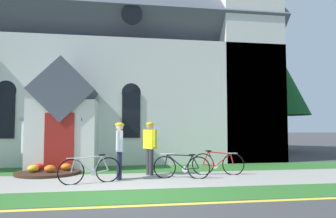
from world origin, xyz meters
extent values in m
plane|color=#3D3D3F|center=(0.00, 4.00, 0.00)|extent=(140.00, 140.00, 0.00)
cube|color=#99968E|center=(0.37, 2.03, 0.01)|extent=(32.00, 2.67, 0.01)
cube|color=#2D6628|center=(0.37, -0.02, 0.00)|extent=(32.00, 1.43, 0.01)
cube|color=#2D6628|center=(0.37, 4.45, 0.00)|extent=(24.00, 2.18, 0.01)
cube|color=yellow|center=(0.37, -0.88, 0.00)|extent=(28.00, 0.16, 0.01)
cube|color=silver|center=(0.37, 10.77, 2.71)|extent=(14.14, 10.46, 5.42)
cube|color=#4C515B|center=(0.37, 10.77, 6.84)|extent=(14.64, 10.65, 10.65)
cube|color=silver|center=(6.00, 6.97, 6.11)|extent=(2.87, 2.87, 12.23)
cube|color=silver|center=(-2.18, 4.74, 1.30)|extent=(2.40, 1.60, 2.60)
cube|color=#4C515B|center=(-2.18, 4.74, 2.95)|extent=(2.40, 1.80, 2.40)
cube|color=maroon|center=(-2.18, 3.92, 1.05)|extent=(1.00, 0.06, 2.10)
cube|color=black|center=(-4.58, 5.51, 2.10)|extent=(0.76, 0.06, 1.90)
cone|color=black|center=(-4.58, 5.51, 3.05)|extent=(0.80, 0.06, 0.80)
cube|color=black|center=(0.37, 5.51, 2.10)|extent=(0.76, 0.06, 1.90)
cone|color=black|center=(0.37, 5.51, 3.05)|extent=(0.80, 0.06, 0.80)
cylinder|color=black|center=(0.37, 5.51, 6.41)|extent=(0.90, 0.06, 0.90)
cube|color=slate|center=(-3.32, 4.06, 0.34)|extent=(0.12, 0.12, 0.69)
cube|color=slate|center=(-1.63, 4.00, 0.34)|extent=(0.12, 0.12, 0.69)
cube|color=white|center=(-2.47, 4.03, 1.25)|extent=(2.01, 0.14, 1.13)
cube|color=slate|center=(-2.47, 4.03, 1.87)|extent=(2.13, 0.19, 0.12)
cube|color=black|center=(-2.48, 3.99, 1.38)|extent=(1.61, 0.06, 0.16)
cylinder|color=#382319|center=(-2.47, 3.69, 0.05)|extent=(2.13, 2.13, 0.10)
ellipsoid|color=orange|center=(-1.91, 3.81, 0.22)|extent=(0.36, 0.36, 0.24)
ellipsoid|color=gold|center=(-2.38, 4.21, 0.22)|extent=(0.36, 0.36, 0.24)
ellipsoid|color=red|center=(-2.84, 3.98, 0.22)|extent=(0.36, 0.36, 0.24)
ellipsoid|color=gold|center=(-2.92, 3.53, 0.22)|extent=(0.36, 0.36, 0.24)
ellipsoid|color=orange|center=(-2.36, 3.42, 0.22)|extent=(0.36, 0.36, 0.24)
torus|color=black|center=(-0.39, 1.89, 0.35)|extent=(0.71, 0.25, 0.74)
torus|color=black|center=(-1.38, 1.59, 0.35)|extent=(0.71, 0.25, 0.74)
cylinder|color=#B7B7BC|center=(-1.05, 1.69, 0.50)|extent=(0.55, 0.20, 0.44)
cylinder|color=#B7B7BC|center=(-0.94, 1.73, 0.74)|extent=(0.75, 0.26, 0.09)
cylinder|color=#B7B7BC|center=(-0.68, 1.81, 0.53)|extent=(0.26, 0.11, 0.48)
cylinder|color=#B7B7BC|center=(-0.59, 1.83, 0.32)|extent=(0.41, 0.16, 0.09)
cylinder|color=#B7B7BC|center=(-0.48, 1.87, 0.56)|extent=(0.22, 0.10, 0.43)
cylinder|color=#B7B7BC|center=(-1.34, 1.60, 0.53)|extent=(0.12, 0.07, 0.37)
ellipsoid|color=black|center=(-0.57, 1.84, 0.79)|extent=(0.25, 0.15, 0.05)
cylinder|color=silver|center=(-1.30, 1.62, 0.73)|extent=(0.43, 0.15, 0.03)
cylinder|color=silver|center=(-0.79, 1.77, 0.30)|extent=(0.18, 0.07, 0.18)
torus|color=black|center=(2.35, 1.98, 0.34)|extent=(0.69, 0.23, 0.71)
torus|color=black|center=(1.33, 2.28, 0.34)|extent=(0.69, 0.23, 0.71)
cylinder|color=black|center=(1.68, 2.18, 0.51)|extent=(0.56, 0.20, 0.48)
cylinder|color=black|center=(1.79, 2.15, 0.72)|extent=(0.76, 0.25, 0.06)
cylinder|color=black|center=(2.05, 2.07, 0.50)|extent=(0.26, 0.11, 0.44)
cylinder|color=black|center=(2.15, 2.04, 0.31)|extent=(0.42, 0.15, 0.09)
cylinder|color=black|center=(2.26, 2.01, 0.52)|extent=(0.22, 0.10, 0.39)
cylinder|color=black|center=(1.37, 2.27, 0.54)|extent=(0.13, 0.07, 0.40)
ellipsoid|color=black|center=(2.17, 2.04, 0.74)|extent=(0.25, 0.14, 0.05)
cylinder|color=silver|center=(1.41, 2.26, 0.76)|extent=(0.43, 0.15, 0.03)
cylinder|color=silver|center=(1.94, 2.10, 0.29)|extent=(0.18, 0.07, 0.18)
torus|color=black|center=(2.69, 2.74, 0.35)|extent=(0.73, 0.18, 0.74)
torus|color=black|center=(3.68, 2.54, 0.35)|extent=(0.73, 0.18, 0.74)
cylinder|color=#A51E19|center=(3.35, 2.61, 0.50)|extent=(0.54, 0.14, 0.43)
cylinder|color=#A51E19|center=(3.24, 2.63, 0.74)|extent=(0.74, 0.18, 0.10)
cylinder|color=#A51E19|center=(2.98, 2.69, 0.53)|extent=(0.26, 0.09, 0.49)
cylinder|color=#A51E19|center=(2.89, 2.70, 0.32)|extent=(0.41, 0.12, 0.09)
cylinder|color=#A51E19|center=(2.78, 2.73, 0.56)|extent=(0.22, 0.08, 0.43)
cylinder|color=#A51E19|center=(3.64, 2.55, 0.53)|extent=(0.12, 0.06, 0.36)
ellipsoid|color=black|center=(2.87, 2.71, 0.80)|extent=(0.25, 0.13, 0.05)
cylinder|color=silver|center=(3.60, 2.56, 0.72)|extent=(0.44, 0.11, 0.03)
cylinder|color=silver|center=(3.09, 2.66, 0.30)|extent=(0.18, 0.06, 0.18)
cylinder|color=#2D2D33|center=(0.88, 2.98, 0.44)|extent=(0.15, 0.15, 0.88)
cylinder|color=#2D2D33|center=(0.96, 2.86, 0.44)|extent=(0.15, 0.15, 0.88)
cube|color=yellow|center=(0.92, 2.92, 1.19)|extent=(0.44, 0.52, 0.64)
sphere|color=tan|center=(0.92, 2.92, 1.63)|extent=(0.23, 0.23, 0.23)
ellipsoid|color=gold|center=(0.92, 2.92, 1.69)|extent=(0.37, 0.36, 0.16)
cylinder|color=yellow|center=(0.79, 3.19, 1.23)|extent=(0.09, 0.23, 0.58)
cylinder|color=yellow|center=(1.06, 2.66, 1.23)|extent=(0.09, 0.13, 0.58)
cylinder|color=#191E38|center=(-0.07, 2.28, 0.43)|extent=(0.15, 0.15, 0.86)
cylinder|color=#191E38|center=(-0.07, 2.12, 0.43)|extent=(0.15, 0.15, 0.86)
cube|color=silver|center=(-0.07, 2.20, 1.18)|extent=(0.21, 0.49, 0.63)
sphere|color=beige|center=(-0.07, 2.20, 1.60)|extent=(0.22, 0.22, 0.22)
ellipsoid|color=gold|center=(-0.07, 2.20, 1.66)|extent=(0.28, 0.24, 0.16)
cylinder|color=silver|center=(-0.03, 2.49, 1.21)|extent=(0.09, 0.11, 0.57)
cylinder|color=silver|center=(-0.12, 1.91, 1.21)|extent=(0.09, 0.17, 0.57)
cylinder|color=#4C3823|center=(10.10, 11.22, 1.19)|extent=(0.32, 0.32, 2.37)
cone|color=#14471E|center=(10.10, 11.22, 4.57)|extent=(4.03, 4.03, 4.40)
ellipsoid|color=#847A5B|center=(-14.99, 60.81, 0.00)|extent=(73.03, 44.86, 21.52)
camera|label=1|loc=(0.02, -7.07, 1.60)|focal=31.95mm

